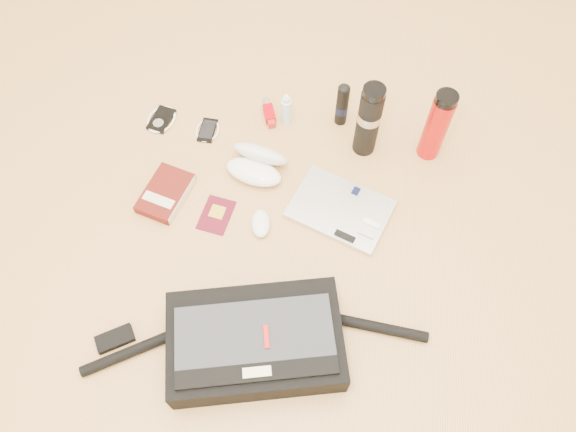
# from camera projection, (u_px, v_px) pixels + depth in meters

# --- Properties ---
(ground) EXTENTS (4.00, 4.00, 0.00)m
(ground) POSITION_uv_depth(u_px,v_px,m) (278.00, 245.00, 1.69)
(ground) COLOR tan
(ground) RESTS_ON ground
(messenger_bag) EXTENTS (0.93, 0.37, 0.13)m
(messenger_bag) POSITION_uv_depth(u_px,v_px,m) (255.00, 342.00, 1.49)
(messenger_bag) COLOR black
(messenger_bag) RESTS_ON ground
(laptop) EXTENTS (0.35, 0.30, 0.03)m
(laptop) POSITION_uv_depth(u_px,v_px,m) (341.00, 210.00, 1.74)
(laptop) COLOR silver
(laptop) RESTS_ON ground
(book) EXTENTS (0.17, 0.21, 0.03)m
(book) POSITION_uv_depth(u_px,v_px,m) (166.00, 193.00, 1.76)
(book) COLOR #4F100B
(book) RESTS_ON ground
(passport) EXTENTS (0.11, 0.14, 0.01)m
(passport) POSITION_uv_depth(u_px,v_px,m) (216.00, 215.00, 1.74)
(passport) COLOR #4F0A19
(passport) RESTS_ON ground
(mouse) EXTENTS (0.07, 0.10, 0.03)m
(mouse) POSITION_uv_depth(u_px,v_px,m) (261.00, 224.00, 1.71)
(mouse) COLOR white
(mouse) RESTS_ON ground
(sunglasses_case) EXTENTS (0.22, 0.20, 0.11)m
(sunglasses_case) POSITION_uv_depth(u_px,v_px,m) (257.00, 163.00, 1.79)
(sunglasses_case) COLOR white
(sunglasses_case) RESTS_ON ground
(ipod) EXTENTS (0.11, 0.12, 0.01)m
(ipod) POSITION_uv_depth(u_px,v_px,m) (161.00, 119.00, 1.92)
(ipod) COLOR black
(ipod) RESTS_ON ground
(phone) EXTENTS (0.08, 0.10, 0.01)m
(phone) POSITION_uv_depth(u_px,v_px,m) (208.00, 130.00, 1.90)
(phone) COLOR black
(phone) RESTS_ON ground
(inhaler) EXTENTS (0.06, 0.12, 0.03)m
(inhaler) POSITION_uv_depth(u_px,v_px,m) (269.00, 113.00, 1.92)
(inhaler) COLOR #BA000A
(inhaler) RESTS_ON ground
(spray_bottle) EXTENTS (0.04, 0.04, 0.13)m
(spray_bottle) POSITION_uv_depth(u_px,v_px,m) (286.00, 110.00, 1.87)
(spray_bottle) COLOR #B9E0F9
(spray_bottle) RESTS_ON ground
(aerosol_can) EXTENTS (0.04, 0.04, 0.17)m
(aerosol_can) POSITION_uv_depth(u_px,v_px,m) (342.00, 104.00, 1.85)
(aerosol_can) COLOR black
(aerosol_can) RESTS_ON ground
(thermos_black) EXTENTS (0.10, 0.10, 0.29)m
(thermos_black) POSITION_uv_depth(u_px,v_px,m) (369.00, 120.00, 1.74)
(thermos_black) COLOR black
(thermos_black) RESTS_ON ground
(thermos_red) EXTENTS (0.08, 0.08, 0.28)m
(thermos_red) POSITION_uv_depth(u_px,v_px,m) (437.00, 126.00, 1.74)
(thermos_red) COLOR #B7100E
(thermos_red) RESTS_ON ground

